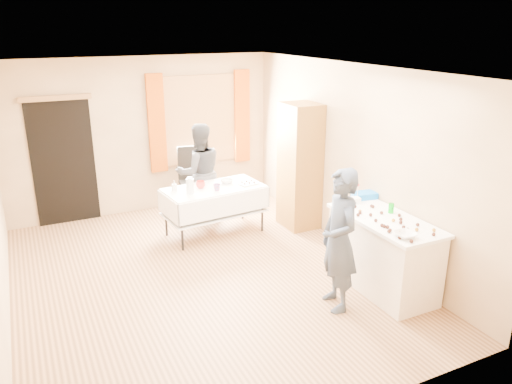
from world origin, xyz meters
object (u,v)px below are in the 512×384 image
counter (383,253)px  woman (200,172)px  girl (339,240)px  chair (194,192)px  party_table (214,206)px  cabinet (300,166)px

counter → woman: 3.35m
counter → girl: girl is taller
chair → party_table: bearing=-82.9°
counter → woman: size_ratio=0.91×
girl → party_table: bearing=-158.7°
counter → chair: chair is taller
cabinet → woman: 1.63m
party_table → girl: size_ratio=0.96×
cabinet → counter: 2.23m
chair → woman: bearing=-84.5°
counter → woman: bearing=111.4°
party_table → chair: bearing=81.8°
chair → girl: (0.44, -3.67, 0.49)m
party_table → counter: bearing=-68.7°
cabinet → woman: bearing=144.4°
cabinet → party_table: size_ratio=1.25×
cabinet → counter: size_ratio=1.34×
cabinet → counter: cabinet is taller
cabinet → chair: cabinet is taller
party_table → woman: woman is taller
party_table → girl: (0.49, -2.56, 0.38)m
chair → cabinet: bearing=-37.5°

